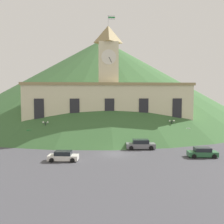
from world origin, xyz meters
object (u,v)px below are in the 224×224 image
object	(u,v)px
car_gray_pickup	(141,145)
street_lamp_center	(46,127)
car_green_wagon	(202,153)
pedestrian	(144,139)
street_lamp_left	(172,125)
street_lamp_far_right	(106,127)
car_white_taxi	(63,156)

from	to	relation	value
car_gray_pickup	street_lamp_center	bearing A→B (deg)	-17.90
car_gray_pickup	car_green_wagon	bearing A→B (deg)	147.02
street_lamp_center	pedestrian	world-z (taller)	street_lamp_center
street_lamp_center	street_lamp_left	bearing A→B (deg)	-0.00
street_lamp_center	car_green_wagon	xyz separation A→B (m)	(27.28, -14.21, -2.56)
street_lamp_far_right	car_white_taxi	world-z (taller)	street_lamp_far_right
car_white_taxi	car_green_wagon	bearing A→B (deg)	-172.77
street_lamp_far_right	street_lamp_left	world-z (taller)	street_lamp_left
street_lamp_left	car_white_taxi	size ratio (longest dim) A/B	0.97
street_lamp_center	pedestrian	distance (m)	20.59
street_lamp_far_right	street_lamp_left	bearing A→B (deg)	-0.00
street_lamp_left	car_gray_pickup	bearing A→B (deg)	-137.32
street_lamp_left	car_white_taxi	world-z (taller)	street_lamp_left
car_white_taxi	street_lamp_left	bearing A→B (deg)	-139.69
car_green_wagon	pedestrian	distance (m)	13.48
car_gray_pickup	car_white_taxi	distance (m)	15.08
car_gray_pickup	street_lamp_far_right	bearing A→B (deg)	-47.12
street_lamp_center	car_white_taxi	world-z (taller)	street_lamp_center
street_lamp_far_right	car_white_taxi	size ratio (longest dim) A/B	0.92
street_lamp_far_right	street_lamp_left	xyz separation A→B (m)	(14.25, -0.00, 0.14)
street_lamp_far_right	car_white_taxi	distance (m)	16.68
car_green_wagon	street_lamp_left	bearing A→B (deg)	97.86
pedestrian	car_green_wagon	bearing A→B (deg)	146.57
car_gray_pickup	car_white_taxi	world-z (taller)	car_gray_pickup
street_lamp_left	car_gray_pickup	distance (m)	11.45
car_green_wagon	car_gray_pickup	world-z (taller)	car_gray_pickup
pedestrian	car_gray_pickup	bearing A→B (deg)	95.78
car_gray_pickup	pedestrian	bearing A→B (deg)	-105.13
street_lamp_left	pedestrian	size ratio (longest dim) A/B	2.76
street_lamp_center	car_gray_pickup	bearing A→B (deg)	-22.20
car_gray_pickup	car_white_taxi	size ratio (longest dim) A/B	1.17
street_lamp_center	street_lamp_far_right	distance (m)	12.51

